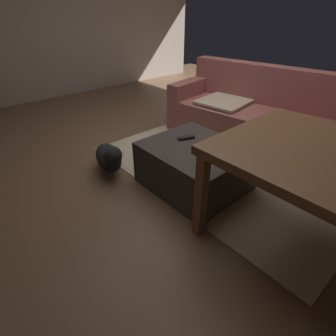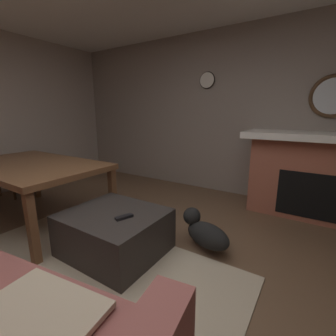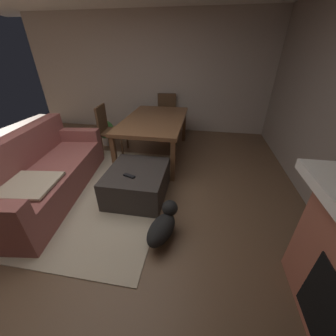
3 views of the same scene
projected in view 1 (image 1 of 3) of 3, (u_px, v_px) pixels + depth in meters
The scene contains 7 objects.
floor at pixel (194, 153), 3.08m from camera, with size 8.07×8.07×0.00m, color brown.
wall_left at pixel (58, 19), 4.54m from camera, with size 0.12×6.06×2.58m, color gray.
area_rug at pixel (233, 162), 2.89m from camera, with size 2.60×2.00×0.01m, color tan.
couch at pixel (258, 117), 3.22m from camera, with size 2.26×1.13×0.87m.
ottoman_coffee_table at pixel (195, 166), 2.44m from camera, with size 0.88×0.78×0.41m, color #2D2826.
tv_remote at pixel (186, 138), 2.45m from camera, with size 0.05×0.16×0.02m, color black.
small_dog at pixel (109, 157), 2.61m from camera, with size 0.55×0.36×0.34m.
Camera 1 is at (1.83, -2.02, 1.48)m, focal length 27.92 mm.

